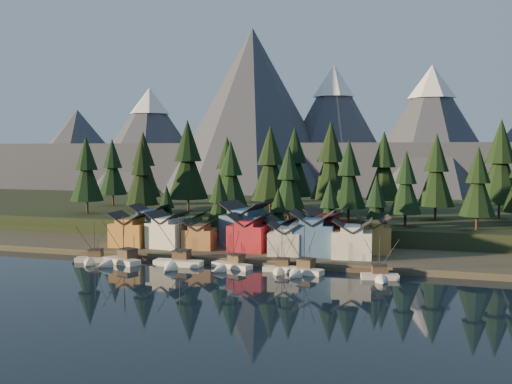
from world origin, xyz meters
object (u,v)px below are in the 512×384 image
(boat_1, at_px, (118,254))
(boat_6, at_px, (380,270))
(house_front_0, at_px, (130,228))
(house_back_1, at_px, (191,227))
(house_back_0, at_px, (150,222))
(boat_5, at_px, (301,264))
(boat_3, at_px, (229,260))
(boat_4, at_px, (281,263))
(house_front_1, at_px, (168,228))
(boat_0, at_px, (93,254))
(boat_2, at_px, (176,257))

(boat_1, bearing_deg, boat_6, 21.91)
(house_front_0, distance_m, house_back_1, 15.97)
(house_back_0, bearing_deg, boat_5, -32.32)
(boat_3, height_order, house_back_1, house_back_1)
(boat_4, bearing_deg, boat_6, -7.45)
(boat_5, relative_size, house_back_1, 1.36)
(boat_3, bearing_deg, boat_5, 13.93)
(house_front_0, distance_m, house_front_1, 10.36)
(house_back_0, xyz_separation_m, house_back_1, (12.88, -1.54, -0.81))
(boat_0, height_order, boat_6, boat_0)
(boat_1, relative_size, boat_5, 1.09)
(boat_2, xyz_separation_m, house_back_1, (-6.17, 22.88, 3.64))
(boat_5, bearing_deg, boat_2, -165.23)
(boat_0, height_order, boat_3, boat_3)
(boat_6, height_order, house_front_1, house_front_1)
(boat_6, height_order, house_back_1, house_back_1)
(boat_0, bearing_deg, boat_6, -13.82)
(boat_3, height_order, house_back_0, house_back_0)
(boat_0, xyz_separation_m, house_back_1, (14.81, 24.14, 3.89))
(boat_5, distance_m, house_front_1, 41.38)
(boat_1, height_order, boat_2, boat_2)
(boat_1, bearing_deg, house_back_0, 121.38)
(boat_5, bearing_deg, boat_3, -169.69)
(boat_2, distance_m, boat_5, 28.96)
(boat_0, relative_size, house_back_1, 1.25)
(house_back_0, bearing_deg, house_front_0, -98.96)
(boat_1, relative_size, house_back_0, 1.25)
(boat_5, height_order, house_front_1, house_front_1)
(house_front_1, bearing_deg, boat_5, -14.87)
(boat_4, distance_m, boat_6, 21.48)
(boat_3, bearing_deg, boat_4, 17.11)
(boat_1, xyz_separation_m, house_front_0, (-5.48, 15.69, 3.70))
(boat_3, distance_m, house_front_1, 26.09)
(boat_5, bearing_deg, house_back_0, 167.46)
(boat_0, xyz_separation_m, boat_2, (20.98, 1.26, 0.24))
(house_back_1, bearing_deg, boat_1, -110.71)
(boat_3, height_order, house_front_1, house_front_1)
(boat_2, distance_m, house_front_0, 24.59)
(boat_1, relative_size, house_back_1, 1.48)
(boat_1, height_order, house_front_1, boat_1)
(boat_0, bearing_deg, boat_3, -10.19)
(boat_3, height_order, boat_4, boat_3)
(boat_6, bearing_deg, house_front_0, 156.19)
(boat_0, bearing_deg, boat_5, -13.02)
(house_back_0, bearing_deg, boat_0, -99.99)
(boat_0, relative_size, house_back_0, 1.06)
(boat_3, bearing_deg, boat_0, -157.63)
(boat_6, relative_size, house_front_0, 1.11)
(boat_2, bearing_deg, house_front_1, 118.96)
(boat_1, xyz_separation_m, house_back_0, (-4.90, 25.83, 4.28))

